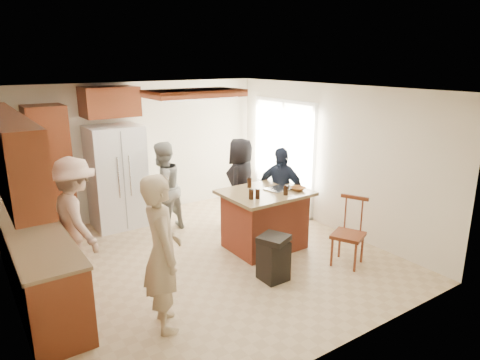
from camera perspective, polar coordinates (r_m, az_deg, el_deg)
room_shell at (r=10.05m, az=12.55°, el=3.81°), size 8.00×5.20×5.00m
person_front_left at (r=4.72m, az=-10.32°, el=-9.58°), size 0.60×0.73×1.76m
person_behind_left at (r=7.36m, az=-10.24°, el=-1.03°), size 0.88×0.70×1.58m
person_behind_right at (r=7.52m, az=0.12°, el=-0.38°), size 0.92×0.86×1.58m
person_side_right at (r=7.16m, az=5.34°, el=-1.58°), size 0.80×1.00×1.51m
person_counter at (r=6.11m, az=-21.01°, el=-4.87°), size 0.60×1.13×1.68m
left_cabinetry at (r=5.83m, az=-26.52°, el=-5.28°), size 0.64×3.00×2.30m
back_wall_units at (r=7.57m, az=-22.16°, el=3.14°), size 1.80×0.60×2.45m
refrigerator at (r=7.80m, az=-16.07°, el=0.41°), size 0.90×0.76×1.80m
kitchen_island at (r=6.74m, az=3.31°, el=-5.21°), size 1.28×1.03×0.93m
island_items at (r=6.62m, az=5.19°, el=-1.09°), size 1.00×0.70×0.15m
trash_bin at (r=5.85m, az=4.48°, el=-10.27°), size 0.47×0.47×0.63m
spindle_chair at (r=6.39m, az=14.28°, el=-7.08°), size 0.56×0.56×0.99m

